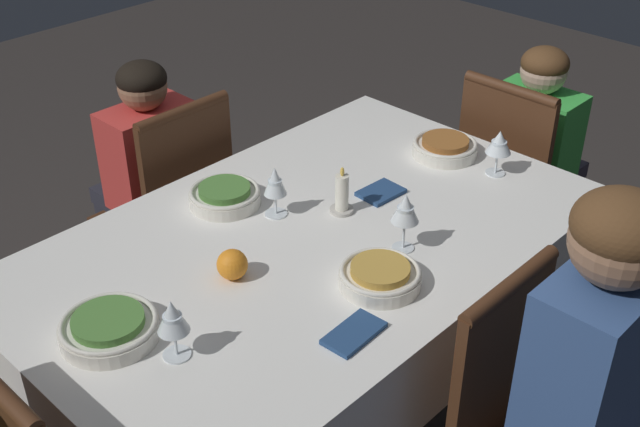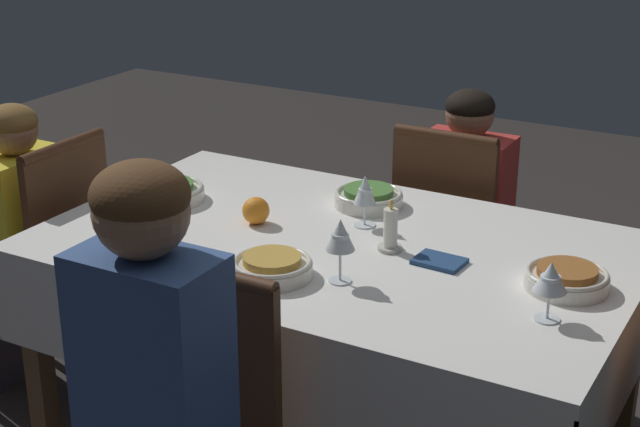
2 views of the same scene
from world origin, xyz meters
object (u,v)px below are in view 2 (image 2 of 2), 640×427
at_px(bowl_east, 167,191).
at_px(candle_centerpiece, 390,232).
at_px(person_child_red, 470,213).
at_px(wine_glass_east, 150,186).
at_px(wine_glass_south, 365,192).
at_px(orange_fruit, 256,211).
at_px(chair_east, 49,262).
at_px(bowl_north, 272,266).
at_px(person_child_yellow, 11,237).
at_px(wine_glass_west, 550,279).
at_px(napkin_red_folded, 439,261).
at_px(bowl_south, 369,197).
at_px(napkin_spare_side, 193,271).
at_px(dining_table, 337,270).
at_px(bowl_west, 567,278).
at_px(wine_glass_north, 340,237).
at_px(person_adult_denim, 140,416).
at_px(chair_south, 452,243).

relative_size(bowl_east, candle_centerpiece, 1.58).
xyz_separation_m(person_child_red, wine_glass_east, (0.60, 0.99, 0.30)).
bearing_deg(bowl_east, wine_glass_south, -170.27).
bearing_deg(orange_fruit, chair_east, 5.50).
distance_m(bowl_north, wine_glass_east, 0.53).
bearing_deg(wine_glass_east, bowl_north, 162.73).
relative_size(person_child_yellow, wine_glass_west, 7.07).
distance_m(orange_fruit, napkin_red_folded, 0.56).
relative_size(bowl_south, napkin_spare_side, 1.34).
distance_m(candle_centerpiece, napkin_spare_side, 0.53).
relative_size(dining_table, napkin_red_folded, 12.21).
relative_size(bowl_west, napkin_red_folded, 1.56).
bearing_deg(orange_fruit, dining_table, 178.90).
bearing_deg(wine_glass_north, bowl_east, -19.38).
xyz_separation_m(chair_east, wine_glass_south, (-1.02, -0.21, 0.35)).
bearing_deg(person_adult_denim, wine_glass_east, 126.51).
relative_size(bowl_north, bowl_south, 0.99).
relative_size(wine_glass_west, wine_glass_south, 0.95).
bearing_deg(bowl_south, person_child_red, -100.67).
bearing_deg(chair_south, bowl_north, 84.41).
relative_size(chair_south, bowl_east, 4.09).
xyz_separation_m(chair_east, wine_glass_north, (-1.14, 0.15, 0.37)).
xyz_separation_m(chair_south, napkin_spare_side, (0.28, 1.06, 0.26)).
bearing_deg(chair_east, person_child_yellow, -90.00).
xyz_separation_m(chair_south, person_adult_denim, (0.05, 1.56, 0.18)).
bearing_deg(person_adult_denim, chair_east, 142.38).
bearing_deg(bowl_south, wine_glass_east, 39.96).
height_order(person_adult_denim, bowl_north, person_adult_denim).
relative_size(bowl_west, bowl_east, 0.91).
distance_m(dining_table, candle_centerpiece, 0.20).
bearing_deg(orange_fruit, person_child_yellow, 4.54).
distance_m(chair_south, wine_glass_west, 1.11).
xyz_separation_m(bowl_east, napkin_spare_side, (-0.38, 0.39, -0.02)).
relative_size(chair_east, candle_centerpiece, 6.48).
distance_m(wine_glass_east, orange_fruit, 0.31).
bearing_deg(napkin_red_folded, dining_table, 0.09).
height_order(dining_table, wine_glass_north, wine_glass_north).
bearing_deg(chair_east, wine_glass_east, 83.52).
xyz_separation_m(wine_glass_north, orange_fruit, (0.39, -0.23, -0.08)).
xyz_separation_m(wine_glass_north, wine_glass_east, (0.66, -0.10, -0.02)).
relative_size(orange_fruit, napkin_red_folded, 0.60).
relative_size(wine_glass_north, napkin_spare_side, 1.08).
relative_size(bowl_east, orange_fruit, 2.88).
xyz_separation_m(dining_table, napkin_spare_side, (0.22, 0.36, 0.09)).
bearing_deg(bowl_west, wine_glass_east, 6.57).
height_order(chair_east, wine_glass_north, chair_east).
bearing_deg(bowl_south, chair_south, -104.58).
xyz_separation_m(chair_east, person_child_red, (-1.07, -0.93, 0.05)).
height_order(bowl_north, bowl_south, same).
bearing_deg(bowl_south, bowl_east, 24.46).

